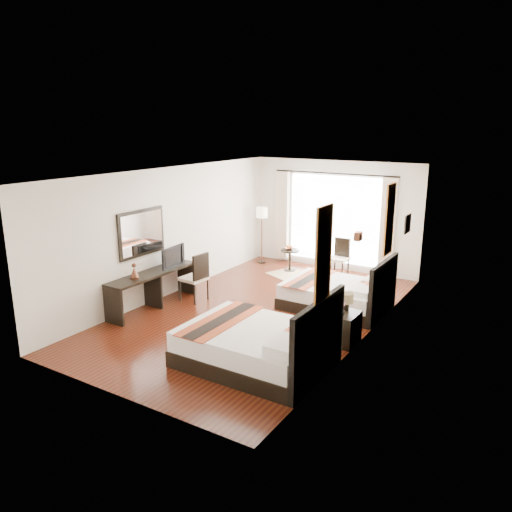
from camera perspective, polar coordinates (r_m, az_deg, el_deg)
The scene contains 29 objects.
floor at distance 10.14m, azimuth 0.21°, elevation -6.45°, with size 4.50×7.50×0.01m, color #340F09.
ceiling at distance 9.48m, azimuth 0.22°, elevation 9.47°, with size 4.50×7.50×0.02m, color white.
wall_headboard at distance 8.79m, azimuth 12.79°, elevation -0.57°, with size 0.01×7.50×2.80m, color silver.
wall_desk at distance 11.03m, azimuth -9.79°, elevation 2.72°, with size 0.01×7.50×2.80m, color silver.
wall_window at distance 12.99m, azimuth 8.92°, elevation 4.60°, with size 4.50×0.01×2.80m, color silver.
wall_entry at distance 6.94m, azimuth -16.24°, elevation -5.01°, with size 4.50×0.01×2.80m, color silver.
window_glass at distance 12.99m, azimuth 8.87°, elevation 4.15°, with size 2.40×0.02×2.20m, color white.
sheer_curtain at distance 12.94m, azimuth 8.77°, elevation 4.11°, with size 2.30×0.02×2.10m, color white.
drape_left at distance 13.53m, azimuth 3.03°, elevation 4.65°, with size 0.35×0.14×2.35m, color beige.
drape_right at distance 12.42m, azimuth 14.85°, elevation 3.24°, with size 0.35×0.14×2.35m, color beige.
art_panel_near at distance 6.94m, azimuth 7.71°, elevation 0.22°, with size 0.03×0.50×1.35m, color maroon.
art_panel_far at distance 9.68m, azimuth 15.01°, elevation 4.04°, with size 0.03×0.50×1.35m, color maroon.
wall_sconce at distance 8.27m, azimuth 11.59°, elevation 2.23°, with size 0.10×0.14×0.14m, color #4F2A1C.
mirror_frame at distance 10.35m, azimuth -12.95°, elevation 2.60°, with size 0.04×1.25×0.95m, color black.
mirror_glass at distance 10.33m, azimuth -12.85°, elevation 2.59°, with size 0.01×1.12×0.82m, color white.
bed_near at distance 7.95m, azimuth 0.31°, elevation -10.13°, with size 2.25×1.75×1.27m.
bed_far at distance 10.40m, azimuth 9.43°, elevation -4.33°, with size 2.04×1.59×1.14m.
nightstand at distance 8.82m, azimuth 9.97°, elevation -8.11°, with size 0.46×0.57×0.55m, color black.
table_lamp at distance 8.79m, azimuth 10.34°, elevation -4.92°, with size 0.23×0.23×0.36m.
vase at distance 8.61m, azimuth 9.72°, elevation -6.55°, with size 0.14×0.14×0.15m, color black.
console_desk at distance 10.50m, azimuth -11.68°, elevation -3.79°, with size 0.50×2.20×0.76m, color black.
television at distance 10.70m, azimuth -9.76°, elevation 0.00°, with size 0.76×0.10×0.44m, color black.
bronze_figurine at distance 10.02m, azimuth -13.74°, elevation -1.76°, with size 0.18×0.18×0.27m, color #4F2A1C, non-canonical shape.
desk_chair at distance 10.76m, azimuth -7.02°, elevation -3.43°, with size 0.53×0.53×1.06m.
floor_lamp at distance 13.37m, azimuth 0.67°, elevation 4.56°, with size 0.31×0.31×1.52m.
side_table at distance 12.86m, azimuth 3.89°, elevation -0.49°, with size 0.48×0.48×0.56m, color black.
fruit_bowl at distance 12.80m, azimuth 3.79°, elevation 0.84°, with size 0.20×0.20×0.05m, color #49361A.
window_chair at distance 12.60m, azimuth 9.45°, elevation -0.97°, with size 0.45×0.45×0.93m.
jute_rug at distance 12.47m, azimuth 4.24°, elevation -2.29°, with size 1.24×0.84×0.01m, color tan.
Camera 1 is at (4.93, -8.05, 3.70)m, focal length 35.00 mm.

